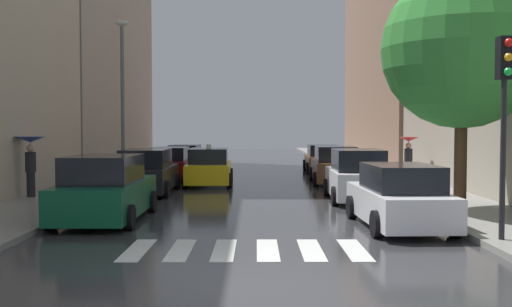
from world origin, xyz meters
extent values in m
cube|color=#333335|center=(0.00, 24.00, -0.02)|extent=(28.00, 72.00, 0.04)
cube|color=gray|center=(-6.50, 24.00, 0.07)|extent=(3.00, 72.00, 0.15)
cube|color=gray|center=(6.50, 24.00, 0.07)|extent=(3.00, 72.00, 0.15)
cube|color=silver|center=(-2.25, 2.92, 0.01)|extent=(0.45, 2.20, 0.01)
cube|color=silver|center=(-1.35, 2.92, 0.01)|extent=(0.45, 2.20, 0.01)
cube|color=silver|center=(-0.45, 2.92, 0.01)|extent=(0.45, 2.20, 0.01)
cube|color=silver|center=(0.45, 2.92, 0.01)|extent=(0.45, 2.20, 0.01)
cube|color=silver|center=(1.35, 2.92, 0.01)|extent=(0.45, 2.20, 0.01)
cube|color=silver|center=(2.25, 2.92, 0.01)|extent=(0.45, 2.20, 0.01)
cube|color=#8C6B56|center=(11.00, 32.44, 10.60)|extent=(6.00, 19.47, 21.20)
cube|color=#0C4C2D|center=(-3.90, 6.84, 0.62)|extent=(1.95, 4.70, 0.89)
cube|color=black|center=(-3.90, 6.60, 1.42)|extent=(1.71, 2.59, 0.72)
cylinder|color=black|center=(-4.87, 8.39, 0.32)|extent=(0.22, 0.64, 0.64)
cylinder|color=black|center=(-2.93, 8.39, 0.32)|extent=(0.22, 0.64, 0.64)
cylinder|color=black|center=(-4.87, 5.28, 0.32)|extent=(0.22, 0.64, 0.64)
cylinder|color=black|center=(-2.93, 5.28, 0.32)|extent=(0.22, 0.64, 0.64)
cube|color=black|center=(-4.00, 13.39, 0.60)|extent=(1.91, 4.57, 0.85)
cube|color=black|center=(-4.00, 13.16, 1.37)|extent=(1.67, 2.52, 0.69)
cylinder|color=black|center=(-4.95, 14.88, 0.32)|extent=(0.23, 0.64, 0.64)
cylinder|color=black|center=(-3.07, 14.90, 0.32)|extent=(0.23, 0.64, 0.64)
cylinder|color=black|center=(-4.92, 11.87, 0.32)|extent=(0.23, 0.64, 0.64)
cylinder|color=black|center=(-3.05, 11.89, 0.32)|extent=(0.23, 0.64, 0.64)
cube|color=maroon|center=(-3.96, 19.35, 0.57)|extent=(1.89, 4.05, 0.78)
cube|color=black|center=(-3.96, 19.15, 1.28)|extent=(1.64, 2.24, 0.64)
cylinder|color=black|center=(-4.86, 20.69, 0.32)|extent=(0.23, 0.64, 0.64)
cylinder|color=black|center=(-3.03, 20.67, 0.32)|extent=(0.23, 0.64, 0.64)
cylinder|color=black|center=(-4.90, 18.03, 0.32)|extent=(0.23, 0.64, 0.64)
cylinder|color=black|center=(-3.06, 18.01, 0.32)|extent=(0.23, 0.64, 0.64)
cube|color=#474C51|center=(-3.89, 24.86, 0.55)|extent=(1.93, 4.53, 0.76)
cube|color=black|center=(-3.90, 24.64, 1.24)|extent=(1.65, 2.51, 0.62)
cylinder|color=black|center=(-4.73, 26.37, 0.32)|extent=(0.24, 0.65, 0.64)
cylinder|color=black|center=(-2.95, 26.31, 0.32)|extent=(0.24, 0.65, 0.64)
cylinder|color=black|center=(-4.83, 23.42, 0.32)|extent=(0.24, 0.65, 0.64)
cylinder|color=black|center=(-3.04, 23.36, 0.32)|extent=(0.24, 0.65, 0.64)
cube|color=silver|center=(3.84, 5.74, 0.57)|extent=(1.96, 4.46, 0.79)
cube|color=black|center=(3.85, 5.52, 1.29)|extent=(1.67, 2.47, 0.65)
cylinder|color=black|center=(2.88, 7.15, 0.32)|extent=(0.24, 0.65, 0.64)
cylinder|color=black|center=(4.69, 7.22, 0.32)|extent=(0.24, 0.65, 0.64)
cylinder|color=black|center=(2.99, 4.25, 0.32)|extent=(0.24, 0.65, 0.64)
cylinder|color=black|center=(4.79, 4.32, 0.32)|extent=(0.24, 0.65, 0.64)
cube|color=silver|center=(3.71, 11.13, 0.62)|extent=(1.92, 4.30, 0.89)
cube|color=black|center=(3.71, 10.92, 1.43)|extent=(1.65, 2.38, 0.73)
cylinder|color=black|center=(2.85, 12.56, 0.32)|extent=(0.24, 0.65, 0.64)
cylinder|color=black|center=(4.66, 12.51, 0.32)|extent=(0.24, 0.65, 0.64)
cylinder|color=black|center=(2.77, 9.75, 0.32)|extent=(0.24, 0.65, 0.64)
cylinder|color=black|center=(4.58, 9.70, 0.32)|extent=(0.24, 0.65, 0.64)
cube|color=brown|center=(3.79, 17.44, 0.60)|extent=(2.09, 4.75, 0.84)
cube|color=black|center=(3.78, 17.20, 1.36)|extent=(1.78, 2.64, 0.69)
cylinder|color=black|center=(2.89, 19.02, 0.32)|extent=(0.24, 0.65, 0.64)
cylinder|color=black|center=(4.81, 18.95, 0.32)|extent=(0.24, 0.65, 0.64)
cylinder|color=black|center=(2.78, 15.93, 0.32)|extent=(0.24, 0.65, 0.64)
cylinder|color=black|center=(4.69, 15.86, 0.32)|extent=(0.24, 0.65, 0.64)
cube|color=brown|center=(3.99, 24.06, 0.56)|extent=(1.90, 4.48, 0.77)
cube|color=black|center=(3.99, 23.84, 1.26)|extent=(1.64, 2.48, 0.63)
cylinder|color=black|center=(3.12, 25.55, 0.32)|extent=(0.23, 0.64, 0.64)
cylinder|color=black|center=(4.93, 25.51, 0.32)|extent=(0.23, 0.64, 0.64)
cylinder|color=black|center=(3.06, 22.62, 0.32)|extent=(0.23, 0.64, 0.64)
cylinder|color=black|center=(4.86, 22.58, 0.32)|extent=(0.23, 0.64, 0.64)
cube|color=yellow|center=(-1.88, 16.78, 0.57)|extent=(1.96, 4.52, 0.80)
cube|color=black|center=(-1.87, 16.55, 1.30)|extent=(1.69, 2.50, 0.65)
cube|color=#F2EDCC|center=(-1.87, 16.55, 1.72)|extent=(0.21, 0.37, 0.18)
cylinder|color=black|center=(-2.84, 18.23, 0.32)|extent=(0.24, 0.65, 0.64)
cylinder|color=black|center=(-0.99, 18.28, 0.32)|extent=(0.24, 0.65, 0.64)
cylinder|color=black|center=(-2.77, 15.28, 0.32)|extent=(0.24, 0.65, 0.64)
cylinder|color=black|center=(-0.92, 15.32, 0.32)|extent=(0.24, 0.65, 0.64)
cylinder|color=black|center=(-7.55, 10.97, 0.58)|extent=(0.28, 0.28, 0.86)
cylinder|color=black|center=(-7.55, 10.97, 1.35)|extent=(0.36, 0.36, 0.68)
sphere|color=tan|center=(-7.55, 10.97, 1.83)|extent=(0.27, 0.27, 0.27)
cone|color=navy|center=(-7.55, 10.97, 2.13)|extent=(1.01, 1.01, 0.20)
cylinder|color=#333338|center=(-7.55, 10.97, 1.74)|extent=(0.02, 0.02, 0.77)
cylinder|color=#38513D|center=(7.03, 17.00, 0.56)|extent=(0.28, 0.28, 0.81)
cylinder|color=black|center=(7.03, 17.00, 1.28)|extent=(0.36, 0.36, 0.64)
sphere|color=tan|center=(7.03, 17.00, 1.73)|extent=(0.25, 0.25, 0.25)
cone|color=red|center=(7.03, 17.00, 2.02)|extent=(0.93, 0.93, 0.20)
cylinder|color=#333338|center=(7.03, 17.00, 1.65)|extent=(0.02, 0.02, 0.74)
cylinder|color=#513823|center=(6.15, 7.85, 1.50)|extent=(0.36, 0.36, 2.70)
sphere|color=#328534|center=(6.15, 7.85, 4.82)|extent=(4.63, 4.63, 4.63)
cylinder|color=black|center=(5.45, 3.30, 1.85)|extent=(0.12, 0.12, 3.40)
cube|color=black|center=(5.45, 3.30, 4.00)|extent=(0.30, 0.30, 0.90)
sphere|color=red|center=(5.45, 3.12, 4.30)|extent=(0.18, 0.18, 0.18)
sphere|color=#F2A519|center=(5.45, 3.12, 4.00)|extent=(0.18, 0.18, 0.18)
sphere|color=green|center=(5.45, 3.12, 3.70)|extent=(0.18, 0.18, 0.18)
cylinder|color=#595B60|center=(-5.55, 16.16, 3.51)|extent=(0.16, 0.16, 6.73)
ellipsoid|color=beige|center=(-5.55, 16.16, 7.03)|extent=(0.60, 0.28, 0.24)
camera|label=1|loc=(0.21, -9.04, 2.53)|focal=40.92mm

